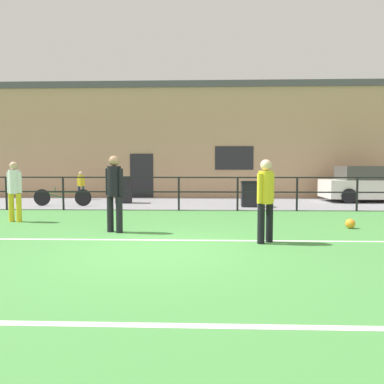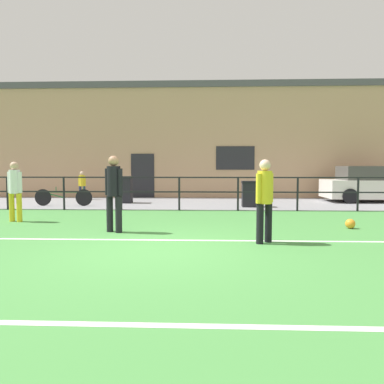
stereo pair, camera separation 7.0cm
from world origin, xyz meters
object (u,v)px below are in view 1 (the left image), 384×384
Objects in this scene: soccer_ball_match at (350,224)px; trash_bin_1 at (124,189)px; player_striker at (14,188)px; trash_bin_0 at (249,194)px; spectator_child at (81,184)px; bicycle_parked_0 at (62,197)px; player_winger at (266,196)px; parked_car_red at (375,185)px; player_goalkeeper at (114,189)px.

trash_bin_1 is (-6.82, 5.88, 0.45)m from soccer_ball_match.
player_striker is 7.79m from trash_bin_0.
trash_bin_0 reaches higher than soccer_ball_match.
spectator_child is 2.67m from bicycle_parked_0.
player_striker is 1.29× the size of spectator_child.
trash_bin_1 is at bearing 80.86° from player_winger.
player_winger is at bearing -124.80° from parked_car_red.
spectator_child reaches higher than trash_bin_0.
parked_car_red reaches higher than bicycle_parked_0.
player_striker is 6.83m from player_winger.
player_striker is at bearing -153.83° from parked_car_red.
player_winger is 10.52m from parked_car_red.
player_goalkeeper is 11.94m from parked_car_red.
player_goalkeeper is 8.76m from spectator_child.
player_goalkeeper reaches higher than player_striker.
player_winger is at bearing -93.88° from trash_bin_0.
trash_bin_1 is (-1.25, 6.61, -0.42)m from player_goalkeeper.
player_striker reaches higher than parked_car_red.
soccer_ball_match is at bearing -118.14° from parked_car_red.
player_goalkeeper reaches higher than parked_car_red.
trash_bin_1 is (-10.48, -0.96, -0.17)m from parked_car_red.
bicycle_parked_0 is 2.02× the size of trash_bin_1.
trash_bin_0 is 0.87× the size of trash_bin_1.
parked_car_red reaches higher than spectator_child.
spectator_child is 0.29× the size of parked_car_red.
spectator_child is at bearing 93.78° from bicycle_parked_0.
spectator_child is at bearing 177.89° from parked_car_red.
spectator_child is at bearing 141.09° from soccer_ball_match.
player_goalkeeper is 5.69m from soccer_ball_match.
player_winger reaches higher than spectator_child.
trash_bin_1 is at bearing 139.25° from soccer_ball_match.
player_winger is at bearing 7.35° from player_goalkeeper.
player_winger is 6.44m from trash_bin_0.
parked_car_red is at bearing 64.90° from player_goalkeeper.
player_winger is 9.21m from bicycle_parked_0.
soccer_ball_match is 10.04m from bicycle_parked_0.
soccer_ball_match is at bearing -67.57° from trash_bin_0.
soccer_ball_match is 0.22× the size of trash_bin_1.
player_striker is 0.74× the size of bicycle_parked_0.
player_winger is 1.30× the size of spectator_child.
soccer_ball_match is (5.58, 0.73, -0.87)m from player_goalkeeper.
player_striker reaches higher than bicycle_parked_0.
player_goalkeeper is 6.50m from trash_bin_0.
trash_bin_1 is at bearing -174.76° from parked_car_red.
player_goalkeeper is 1.38× the size of spectator_child.
player_striker reaches higher than spectator_child.
player_winger reaches higher than bicycle_parked_0.
player_striker is at bearing 95.95° from spectator_child.
parked_car_red reaches higher than trash_bin_1.
trash_bin_1 is (1.85, 5.10, -0.36)m from player_striker.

